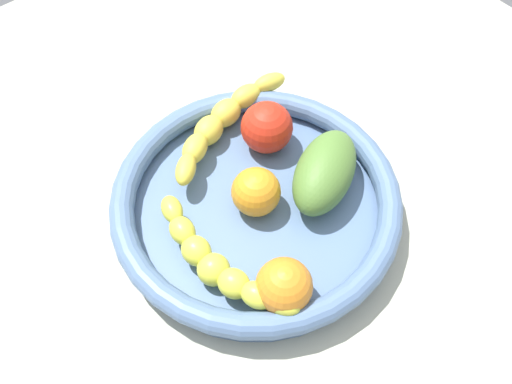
% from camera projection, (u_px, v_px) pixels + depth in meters
% --- Properties ---
extents(kitchen_counter, '(1.20, 1.20, 0.03)m').
position_uv_depth(kitchen_counter, '(256.00, 221.00, 0.75)').
color(kitchen_counter, '#ABAD99').
rests_on(kitchen_counter, ground).
extents(fruit_bowl, '(0.36, 0.36, 0.05)m').
position_uv_depth(fruit_bowl, '(256.00, 203.00, 0.71)').
color(fruit_bowl, slate).
rests_on(fruit_bowl, kitchen_counter).
extents(banana_draped_left, '(0.22, 0.07, 0.04)m').
position_uv_depth(banana_draped_left, '(217.00, 264.00, 0.64)').
color(banana_draped_left, yellow).
rests_on(banana_draped_left, fruit_bowl).
extents(banana_draped_right, '(0.10, 0.23, 0.04)m').
position_uv_depth(banana_draped_right, '(221.00, 122.00, 0.76)').
color(banana_draped_right, yellow).
rests_on(banana_draped_right, fruit_bowl).
extents(orange_front, '(0.06, 0.06, 0.06)m').
position_uv_depth(orange_front, '(256.00, 188.00, 0.69)').
color(orange_front, orange).
rests_on(orange_front, fruit_bowl).
extents(orange_mid_left, '(0.06, 0.06, 0.06)m').
position_uv_depth(orange_mid_left, '(284.00, 286.00, 0.62)').
color(orange_mid_left, orange).
rests_on(orange_mid_left, fruit_bowl).
extents(tomato_red, '(0.07, 0.07, 0.07)m').
position_uv_depth(tomato_red, '(267.00, 127.00, 0.74)').
color(tomato_red, red).
rests_on(tomato_red, fruit_bowl).
extents(mango_green, '(0.12, 0.15, 0.07)m').
position_uv_depth(mango_green, '(325.00, 172.00, 0.70)').
color(mango_green, '#527C33').
rests_on(mango_green, fruit_bowl).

